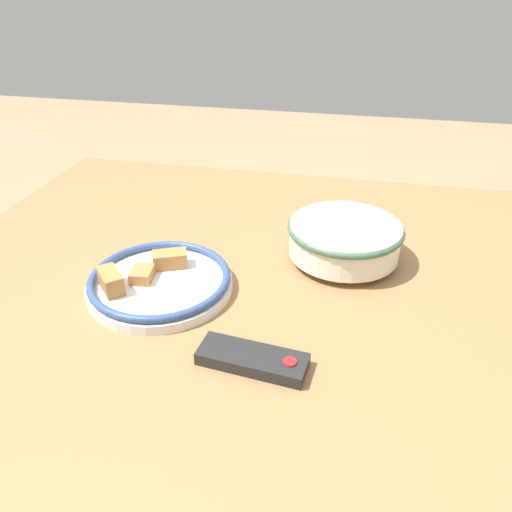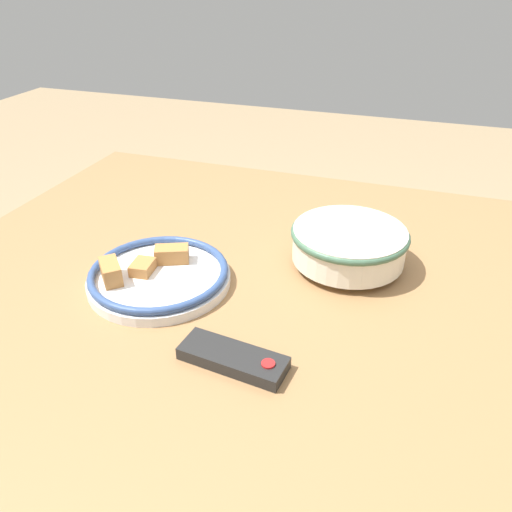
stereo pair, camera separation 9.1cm
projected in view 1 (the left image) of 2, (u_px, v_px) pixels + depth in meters
dining_table at (295, 321)px, 0.93m from camera, size 1.41×1.07×0.76m
noodle_bowl at (344, 239)px, 0.95m from camera, size 0.22×0.22×0.08m
food_plate at (159, 281)px, 0.88m from camera, size 0.26×0.26×0.05m
tv_remote at (253, 359)px, 0.72m from camera, size 0.16×0.07×0.02m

